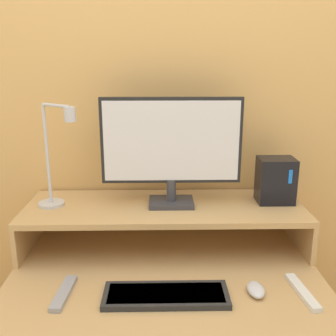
% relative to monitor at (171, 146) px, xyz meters
% --- Properties ---
extents(wall_back, '(6.00, 0.05, 2.50)m').
position_rel_monitor_xyz_m(wall_back, '(-0.03, 0.21, 0.12)').
color(wall_back, '#E5AD60').
rests_on(wall_back, ground_plane).
extents(desk, '(1.07, 0.74, 0.73)m').
position_rel_monitor_xyz_m(desk, '(-0.03, -0.19, -0.62)').
color(desk, tan).
rests_on(desk, ground_plane).
extents(monitor_shelf, '(1.07, 0.36, 0.17)m').
position_rel_monitor_xyz_m(monitor_shelf, '(-0.03, -0.01, -0.26)').
color(monitor_shelf, tan).
rests_on(monitor_shelf, desk).
extents(monitor, '(0.52, 0.13, 0.41)m').
position_rel_monitor_xyz_m(monitor, '(0.00, 0.00, 0.00)').
color(monitor, '#38383D').
rests_on(monitor, monitor_shelf).
extents(desk_lamp, '(0.18, 0.15, 0.39)m').
position_rel_monitor_xyz_m(desk_lamp, '(-0.42, -0.03, -0.05)').
color(desk_lamp, silver).
rests_on(desk_lamp, monitor_shelf).
extents(router_dock, '(0.14, 0.11, 0.18)m').
position_rel_monitor_xyz_m(router_dock, '(0.41, 0.02, -0.14)').
color(router_dock, black).
rests_on(router_dock, monitor_shelf).
extents(keyboard, '(0.39, 0.14, 0.02)m').
position_rel_monitor_xyz_m(keyboard, '(-0.02, -0.37, -0.39)').
color(keyboard, '#282828').
rests_on(keyboard, desk).
extents(mouse, '(0.05, 0.09, 0.03)m').
position_rel_monitor_xyz_m(mouse, '(0.26, -0.35, -0.38)').
color(mouse, silver).
rests_on(mouse, desk).
extents(remote_control, '(0.05, 0.18, 0.02)m').
position_rel_monitor_xyz_m(remote_control, '(-0.35, -0.35, -0.39)').
color(remote_control, '#99999E').
rests_on(remote_control, desk).
extents(remote_secondary, '(0.05, 0.20, 0.02)m').
position_rel_monitor_xyz_m(remote_secondary, '(0.40, -0.36, -0.39)').
color(remote_secondary, white).
rests_on(remote_secondary, desk).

